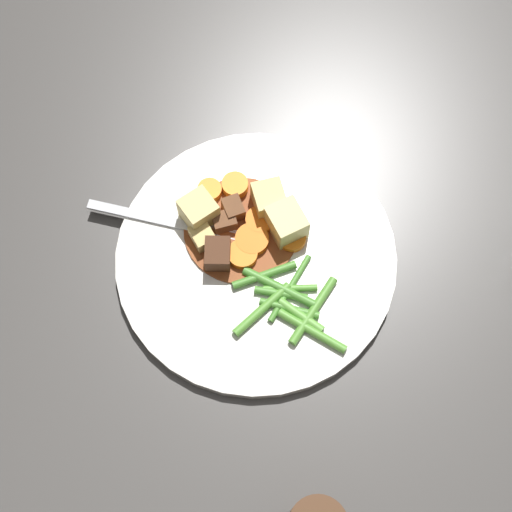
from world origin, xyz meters
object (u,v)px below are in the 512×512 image
Objects in this scene: potato_chunk_2 at (269,200)px; meat_chunk_0 at (218,254)px; potato_chunk_0 at (199,211)px; fork at (174,223)px; potato_chunk_1 at (283,220)px; carrot_slice_1 at (260,221)px; carrot_slice_0 at (243,254)px; carrot_slice_5 at (292,238)px; dinner_plate at (256,258)px; potato_chunk_3 at (203,237)px; meat_chunk_2 at (233,209)px; carrot_slice_3 at (235,186)px; carrot_slice_2 at (252,240)px; meat_chunk_1 at (224,222)px; carrot_slice_4 at (210,191)px.

meat_chunk_0 is (-0.01, 0.08, -0.00)m from potato_chunk_2.
potato_chunk_0 is 0.22× the size of fork.
carrot_slice_1 is at bearing 36.68° from potato_chunk_1.
carrot_slice_0 is 0.08m from fork.
potato_chunk_0 reaches higher than carrot_slice_5.
potato_chunk_0 is at bearing 10.56° from dinner_plate.
carrot_slice_5 is at bearing -117.67° from meat_chunk_0.
potato_chunk_3 is (0.02, 0.08, -0.01)m from potato_chunk_2.
carrot_slice_5 is 0.07m from meat_chunk_2.
dinner_plate is at bearing -156.37° from fork.
carrot_slice_3 is at bearing -100.57° from fork.
carrot_slice_2 is at bearing -28.69° from dinner_plate.
meat_chunk_2 is at bearing -17.42° from dinner_plate.
dinner_plate is at bearing 152.67° from carrot_slice_3.
fork is at bearing 45.01° from potato_chunk_1.
carrot_slice_3 is 1.18× the size of meat_chunk_1.
potato_chunk_0 reaches higher than fork.
meat_chunk_2 reaches higher than carrot_slice_1.
potato_chunk_2 is 1.11× the size of meat_chunk_0.
carrot_slice_1 is (0.01, -0.04, 0.00)m from carrot_slice_0.
carrot_slice_1 is at bearing 170.09° from carrot_slice_3.
potato_chunk_3 is at bearing 107.72° from carrot_slice_3.
dinner_plate is 10.40× the size of carrot_slice_3.
potato_chunk_2 reaches higher than carrot_slice_0.
potato_chunk_3 is at bearing 145.64° from potato_chunk_0.
carrot_slice_5 is 0.10m from potato_chunk_0.
potato_chunk_0 is 0.03m from meat_chunk_1.
carrot_slice_4 is at bearing -9.20° from dinner_plate.
fork is (0.07, 0.04, -0.00)m from carrot_slice_2.
meat_chunk_2 is at bearing 20.20° from carrot_slice_5.
meat_chunk_0 is (0.00, 0.06, 0.01)m from carrot_slice_1.
dinner_plate is 8.34× the size of carrot_slice_2.
meat_chunk_1 is at bearing 101.91° from meat_chunk_2.
potato_chunk_1 is at bearing -122.77° from potato_chunk_3.
carrot_slice_0 is at bearing 147.93° from meat_chunk_2.
dinner_plate is 9.37× the size of carrot_slice_0.
meat_chunk_1 is at bearing -51.51° from meat_chunk_0.
potato_chunk_1 is at bearing -94.70° from carrot_slice_0.
carrot_slice_0 is at bearing 85.30° from potato_chunk_1.
meat_chunk_2 is at bearing -124.84° from potato_chunk_0.
carrot_slice_1 is at bearing 16.65° from carrot_slice_5.
carrot_slice_2 is at bearing -105.09° from meat_chunk_0.
carrot_slice_1 is (0.02, -0.03, 0.01)m from dinner_plate.
dinner_plate is 0.05m from meat_chunk_1.
carrot_slice_3 is at bearing 17.40° from potato_chunk_2.
potato_chunk_3 is at bearing 28.99° from dinner_plate.
carrot_slice_1 is 1.18× the size of carrot_slice_4.
potato_chunk_0 is at bearing 32.17° from carrot_slice_5.
meat_chunk_1 reaches higher than fork.
carrot_slice_0 is 1.31× the size of meat_chunk_1.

